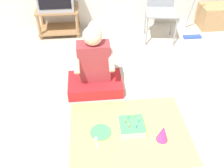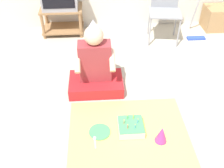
{
  "view_description": "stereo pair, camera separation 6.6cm",
  "coord_description": "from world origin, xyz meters",
  "px_view_note": "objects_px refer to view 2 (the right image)",
  "views": [
    {
      "loc": [
        -0.85,
        -1.81,
        2.06
      ],
      "look_at": [
        -0.64,
        0.26,
        0.35
      ],
      "focal_mm": 42.0,
      "sensor_mm": 36.0,
      "label": 1
    },
    {
      "loc": [
        -0.78,
        -1.81,
        2.06
      ],
      "look_at": [
        -0.64,
        0.26,
        0.35
      ],
      "focal_mm": 42.0,
      "sensor_mm": 36.0,
      "label": 2
    }
  ],
  "objects_px": {
    "folding_chair": "(165,5)",
    "dust_mop": "(199,15)",
    "person_seated": "(95,69)",
    "party_hat_blue": "(162,134)",
    "cardboard_box_stack": "(218,18)",
    "birthday_cake": "(131,127)",
    "paper_plate": "(100,132)"
  },
  "relations": [
    {
      "from": "birthday_cake",
      "to": "party_hat_blue",
      "type": "height_order",
      "value": "party_hat_blue"
    },
    {
      "from": "dust_mop",
      "to": "party_hat_blue",
      "type": "distance_m",
      "value": 2.27
    },
    {
      "from": "party_hat_blue",
      "to": "birthday_cake",
      "type": "bearing_deg",
      "value": 150.45
    },
    {
      "from": "dust_mop",
      "to": "person_seated",
      "type": "bearing_deg",
      "value": -143.5
    },
    {
      "from": "person_seated",
      "to": "birthday_cake",
      "type": "height_order",
      "value": "person_seated"
    },
    {
      "from": "folding_chair",
      "to": "dust_mop",
      "type": "bearing_deg",
      "value": 0.74
    },
    {
      "from": "person_seated",
      "to": "paper_plate",
      "type": "bearing_deg",
      "value": -88.45
    },
    {
      "from": "party_hat_blue",
      "to": "person_seated",
      "type": "bearing_deg",
      "value": 125.45
    },
    {
      "from": "cardboard_box_stack",
      "to": "person_seated",
      "type": "bearing_deg",
      "value": -144.96
    },
    {
      "from": "dust_mop",
      "to": "person_seated",
      "type": "relative_size",
      "value": 1.39
    },
    {
      "from": "cardboard_box_stack",
      "to": "folding_chair",
      "type": "bearing_deg",
      "value": -165.36
    },
    {
      "from": "person_seated",
      "to": "birthday_cake",
      "type": "bearing_deg",
      "value": -64.5
    },
    {
      "from": "birthday_cake",
      "to": "party_hat_blue",
      "type": "relative_size",
      "value": 1.36
    },
    {
      "from": "folding_chair",
      "to": "birthday_cake",
      "type": "relative_size",
      "value": 3.64
    },
    {
      "from": "dust_mop",
      "to": "paper_plate",
      "type": "distance_m",
      "value": 2.47
    },
    {
      "from": "birthday_cake",
      "to": "dust_mop",
      "type": "bearing_deg",
      "value": 56.25
    },
    {
      "from": "folding_chair",
      "to": "paper_plate",
      "type": "height_order",
      "value": "folding_chair"
    },
    {
      "from": "folding_chair",
      "to": "person_seated",
      "type": "bearing_deg",
      "value": -132.02
    },
    {
      "from": "folding_chair",
      "to": "dust_mop",
      "type": "xyz_separation_m",
      "value": [
        0.54,
        0.01,
        -0.18
      ]
    },
    {
      "from": "cardboard_box_stack",
      "to": "party_hat_blue",
      "type": "bearing_deg",
      "value": -121.88
    },
    {
      "from": "cardboard_box_stack",
      "to": "party_hat_blue",
      "type": "distance_m",
      "value": 2.68
    },
    {
      "from": "person_seated",
      "to": "birthday_cake",
      "type": "distance_m",
      "value": 0.81
    },
    {
      "from": "folding_chair",
      "to": "dust_mop",
      "type": "relative_size",
      "value": 0.76
    },
    {
      "from": "person_seated",
      "to": "paper_plate",
      "type": "relative_size",
      "value": 4.07
    },
    {
      "from": "person_seated",
      "to": "party_hat_blue",
      "type": "bearing_deg",
      "value": -54.55
    },
    {
      "from": "folding_chair",
      "to": "dust_mop",
      "type": "height_order",
      "value": "dust_mop"
    },
    {
      "from": "dust_mop",
      "to": "birthday_cake",
      "type": "height_order",
      "value": "dust_mop"
    },
    {
      "from": "folding_chair",
      "to": "paper_plate",
      "type": "relative_size",
      "value": 4.28
    },
    {
      "from": "person_seated",
      "to": "party_hat_blue",
      "type": "relative_size",
      "value": 4.71
    },
    {
      "from": "folding_chair",
      "to": "birthday_cake",
      "type": "height_order",
      "value": "folding_chair"
    },
    {
      "from": "folding_chair",
      "to": "person_seated",
      "type": "relative_size",
      "value": 1.05
    },
    {
      "from": "birthday_cake",
      "to": "folding_chair",
      "type": "bearing_deg",
      "value": 69.0
    }
  ]
}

